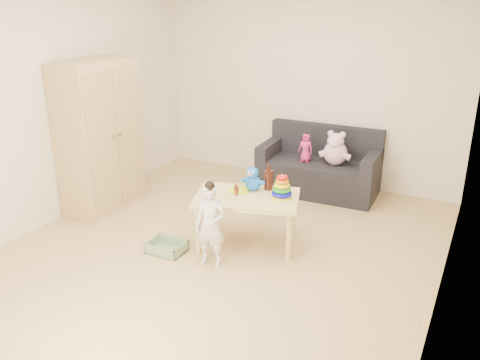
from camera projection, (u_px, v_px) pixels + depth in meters
The scene contains 13 objects.
room at pixel (223, 121), 4.60m from camera, with size 4.50×4.50×4.50m.
wardrobe at pixel (100, 137), 5.74m from camera, with size 0.47×0.95×1.71m, color tan.
sofa at pixel (318, 177), 6.39m from camera, with size 1.45×0.72×0.41m, color black.
play_table at pixel (247, 220), 5.04m from camera, with size 1.00×0.63×0.53m, color #ECD681.
storage_bin at pixel (167, 247), 4.97m from camera, with size 0.36×0.27×0.11m, color gray, non-canonical shape.
toddler at pixel (211, 226), 4.62m from camera, with size 0.29×0.19×0.79m, color silver.
pink_bear at pixel (336, 150), 6.15m from camera, with size 0.31×0.27×0.35m, color #E3A7CC, non-canonical shape.
doll at pixel (306, 148), 6.25m from camera, with size 0.18×0.12×0.35m, color #DA287D.
ring_stacker at pixel (282, 189), 4.88m from camera, with size 0.20×0.20×0.23m.
brown_bottle at pixel (269, 179), 5.08m from camera, with size 0.09×0.09×0.26m.
blue_plush at pixel (253, 178), 5.05m from camera, with size 0.21×0.16×0.25m, color blue, non-canonical shape.
wooden_figure at pixel (236, 189), 4.95m from camera, with size 0.05×0.04×0.12m, color maroon, non-canonical shape.
yellow_book at pixel (239, 190), 5.08m from camera, with size 0.19×0.19×0.01m, color #C9D716.
Camera 1 is at (2.19, -3.93, 2.42)m, focal length 38.00 mm.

